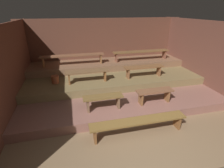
{
  "coord_description": "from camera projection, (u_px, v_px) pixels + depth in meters",
  "views": [
    {
      "loc": [
        -1.47,
        -2.16,
        2.76
      ],
      "look_at": [
        -0.29,
        2.63,
        0.58
      ],
      "focal_mm": 27.42,
      "sensor_mm": 36.0,
      "label": 1
    }
  ],
  "objects": [
    {
      "name": "ground",
      "position": [
        121.0,
        101.0,
        5.67
      ],
      "size": [
        6.96,
        5.98,
        0.08
      ],
      "primitive_type": "cube",
      "color": "#826749"
    },
    {
      "name": "wall_back",
      "position": [
        104.0,
        47.0,
        7.5
      ],
      "size": [
        6.96,
        0.06,
        2.41
      ],
      "primitive_type": "cube",
      "color": "brown",
      "rests_on": "ground"
    },
    {
      "name": "wall_left",
      "position": [
        8.0,
        73.0,
        4.49
      ],
      "size": [
        0.06,
        5.98,
        2.41
      ],
      "primitive_type": "cube",
      "color": "brown",
      "rests_on": "ground"
    },
    {
      "name": "wall_right",
      "position": [
        209.0,
        58.0,
        5.85
      ],
      "size": [
        0.06,
        5.98,
        2.41
      ],
      "primitive_type": "cube",
      "color": "brown",
      "rests_on": "ground"
    },
    {
      "name": "platform_lower",
      "position": [
        116.0,
        88.0,
        6.15
      ],
      "size": [
        6.16,
        3.95,
        0.25
      ],
      "primitive_type": "cube",
      "color": "#8E5E52",
      "rests_on": "ground"
    },
    {
      "name": "platform_middle",
      "position": [
        112.0,
        76.0,
        6.64
      ],
      "size": [
        6.16,
        2.64,
        0.25
      ],
      "primitive_type": "cube",
      "color": "olive",
      "rests_on": "platform_lower"
    },
    {
      "name": "platform_upper",
      "position": [
        108.0,
        64.0,
        7.14
      ],
      "size": [
        6.16,
        1.27,
        0.25
      ],
      "primitive_type": "cube",
      "color": "brown",
      "rests_on": "platform_middle"
    },
    {
      "name": "bench_floor_center",
      "position": [
        139.0,
        122.0,
        3.98
      ],
      "size": [
        2.32,
        0.31,
        0.39
      ],
      "color": "brown",
      "rests_on": "ground"
    },
    {
      "name": "bench_lower_left",
      "position": [
        103.0,
        99.0,
        4.55
      ],
      "size": [
        1.06,
        0.31,
        0.39
      ],
      "color": "brown",
      "rests_on": "platform_lower"
    },
    {
      "name": "bench_lower_right",
      "position": [
        155.0,
        93.0,
        4.87
      ],
      "size": [
        1.06,
        0.31,
        0.39
      ],
      "color": "brown",
      "rests_on": "platform_lower"
    },
    {
      "name": "bench_middle_left",
      "position": [
        87.0,
        73.0,
        5.62
      ],
      "size": [
        1.42,
        0.31,
        0.39
      ],
      "color": "brown",
      "rests_on": "platform_middle"
    },
    {
      "name": "bench_middle_right",
      "position": [
        144.0,
        69.0,
        6.06
      ],
      "size": [
        1.42,
        0.31,
        0.39
      ],
      "color": "brown",
      "rests_on": "platform_middle"
    },
    {
      "name": "bench_upper_left",
      "position": [
        73.0,
        57.0,
        6.53
      ],
      "size": [
        2.41,
        0.31,
        0.39
      ],
      "color": "brown",
      "rests_on": "platform_upper"
    },
    {
      "name": "bench_upper_right",
      "position": [
        141.0,
        52.0,
        7.14
      ],
      "size": [
        2.41,
        0.31,
        0.39
      ],
      "color": "brown",
      "rests_on": "platform_upper"
    },
    {
      "name": "pail_middle",
      "position": [
        55.0,
        79.0,
        5.6
      ],
      "size": [
        0.23,
        0.23,
        0.26
      ],
      "primitive_type": "cylinder",
      "color": "#9E4C2D",
      "rests_on": "platform_middle"
    }
  ]
}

